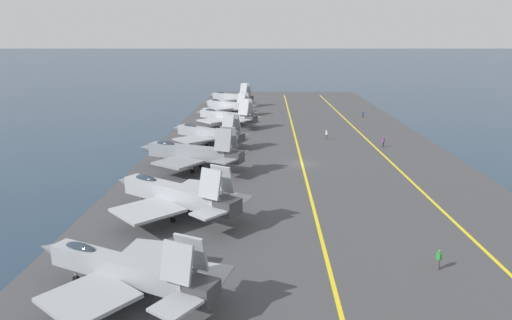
{
  "coord_description": "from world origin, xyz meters",
  "views": [
    {
      "loc": [
        -66.67,
        4.98,
        18.54
      ],
      "look_at": [
        -7.48,
        6.76,
        2.9
      ],
      "focal_mm": 32.0,
      "sensor_mm": 36.0,
      "label": 1
    }
  ],
  "objects_px": {
    "parked_jet_seventh": "(227,105)",
    "crew_blue_vest": "(363,113)",
    "crew_white_vest": "(326,134)",
    "crew_green_vest": "(439,259)",
    "parked_jet_fifth": "(207,133)",
    "crew_purple_vest": "(383,141)",
    "parked_jet_eighth": "(231,97)",
    "parked_jet_second": "(123,269)",
    "parked_jet_third": "(174,194)",
    "parked_jet_sixth": "(226,116)",
    "parked_jet_fourth": "(191,152)"
  },
  "relations": [
    {
      "from": "parked_jet_second",
      "to": "parked_jet_eighth",
      "type": "distance_m",
      "value": 100.49
    },
    {
      "from": "parked_jet_fourth",
      "to": "parked_jet_fifth",
      "type": "distance_m",
      "value": 16.02
    },
    {
      "from": "parked_jet_fourth",
      "to": "parked_jet_eighth",
      "type": "xyz_separation_m",
      "value": [
        67.1,
        -0.14,
        -0.21
      ]
    },
    {
      "from": "parked_jet_fifth",
      "to": "parked_jet_seventh",
      "type": "distance_m",
      "value": 35.83
    },
    {
      "from": "parked_jet_second",
      "to": "crew_purple_vest",
      "type": "bearing_deg",
      "value": -31.66
    },
    {
      "from": "crew_white_vest",
      "to": "crew_blue_vest",
      "type": "xyz_separation_m",
      "value": [
        25.17,
        -11.81,
        0.01
      ]
    },
    {
      "from": "parked_jet_sixth",
      "to": "crew_green_vest",
      "type": "relative_size",
      "value": 9.14
    },
    {
      "from": "parked_jet_seventh",
      "to": "crew_blue_vest",
      "type": "distance_m",
      "value": 33.53
    },
    {
      "from": "crew_purple_vest",
      "to": "crew_green_vest",
      "type": "bearing_deg",
      "value": 172.16
    },
    {
      "from": "parked_jet_third",
      "to": "crew_green_vest",
      "type": "xyz_separation_m",
      "value": [
        -10.76,
        -23.77,
        -1.59
      ]
    },
    {
      "from": "parked_jet_fifth",
      "to": "parked_jet_sixth",
      "type": "distance_m",
      "value": 18.8
    },
    {
      "from": "parked_jet_fifth",
      "to": "crew_purple_vest",
      "type": "xyz_separation_m",
      "value": [
        -0.29,
        -30.88,
        -1.26
      ]
    },
    {
      "from": "parked_jet_fourth",
      "to": "crew_white_vest",
      "type": "height_order",
      "value": "parked_jet_fourth"
    },
    {
      "from": "parked_jet_fifth",
      "to": "parked_jet_third",
      "type": "bearing_deg",
      "value": -178.25
    },
    {
      "from": "crew_purple_vest",
      "to": "parked_jet_fifth",
      "type": "bearing_deg",
      "value": 89.47
    },
    {
      "from": "crew_white_vest",
      "to": "crew_blue_vest",
      "type": "relative_size",
      "value": 0.99
    },
    {
      "from": "parked_jet_seventh",
      "to": "crew_white_vest",
      "type": "relative_size",
      "value": 8.63
    },
    {
      "from": "parked_jet_seventh",
      "to": "crew_white_vest",
      "type": "distance_m",
      "value": 36.71
    },
    {
      "from": "parked_jet_fifth",
      "to": "crew_blue_vest",
      "type": "bearing_deg",
      "value": -47.07
    },
    {
      "from": "parked_jet_seventh",
      "to": "crew_green_vest",
      "type": "distance_m",
      "value": 83.92
    },
    {
      "from": "crew_white_vest",
      "to": "crew_green_vest",
      "type": "bearing_deg",
      "value": -176.48
    },
    {
      "from": "parked_jet_third",
      "to": "parked_jet_seventh",
      "type": "xyz_separation_m",
      "value": [
        69.51,
        0.7,
        -0.36
      ]
    },
    {
      "from": "parked_jet_second",
      "to": "crew_green_vest",
      "type": "height_order",
      "value": "parked_jet_second"
    },
    {
      "from": "parked_jet_fifth",
      "to": "parked_jet_second",
      "type": "bearing_deg",
      "value": -179.32
    },
    {
      "from": "parked_jet_seventh",
      "to": "parked_jet_third",
      "type": "bearing_deg",
      "value": -179.43
    },
    {
      "from": "parked_jet_third",
      "to": "parked_jet_eighth",
      "type": "height_order",
      "value": "parked_jet_eighth"
    },
    {
      "from": "parked_jet_sixth",
      "to": "crew_blue_vest",
      "type": "xyz_separation_m",
      "value": [
        12.43,
        -32.02,
        -1.3
      ]
    },
    {
      "from": "parked_jet_eighth",
      "to": "parked_jet_third",
      "type": "bearing_deg",
      "value": -179.25
    },
    {
      "from": "crew_white_vest",
      "to": "parked_jet_eighth",
      "type": "bearing_deg",
      "value": 25.79
    },
    {
      "from": "parked_jet_second",
      "to": "crew_purple_vest",
      "type": "height_order",
      "value": "parked_jet_second"
    },
    {
      "from": "parked_jet_third",
      "to": "parked_jet_sixth",
      "type": "xyz_separation_m",
      "value": [
        52.43,
        -0.46,
        -0.29
      ]
    },
    {
      "from": "parked_jet_second",
      "to": "parked_jet_fourth",
      "type": "height_order",
      "value": "parked_jet_fourth"
    },
    {
      "from": "parked_jet_fourth",
      "to": "parked_jet_seventh",
      "type": "relative_size",
      "value": 1.12
    },
    {
      "from": "parked_jet_second",
      "to": "parked_jet_third",
      "type": "distance_m",
      "value": 15.73
    },
    {
      "from": "parked_jet_seventh",
      "to": "crew_blue_vest",
      "type": "relative_size",
      "value": 8.52
    },
    {
      "from": "parked_jet_seventh",
      "to": "crew_green_vest",
      "type": "height_order",
      "value": "parked_jet_seventh"
    },
    {
      "from": "parked_jet_third",
      "to": "parked_jet_sixth",
      "type": "distance_m",
      "value": 52.43
    },
    {
      "from": "crew_green_vest",
      "to": "parked_jet_sixth",
      "type": "bearing_deg",
      "value": 20.25
    },
    {
      "from": "parked_jet_fourth",
      "to": "crew_white_vest",
      "type": "distance_m",
      "value": 31.12
    },
    {
      "from": "parked_jet_seventh",
      "to": "crew_blue_vest",
      "type": "xyz_separation_m",
      "value": [
        -4.65,
        -33.18,
        -1.23
      ]
    },
    {
      "from": "parked_jet_third",
      "to": "crew_blue_vest",
      "type": "height_order",
      "value": "parked_jet_third"
    },
    {
      "from": "parked_jet_second",
      "to": "parked_jet_fourth",
      "type": "bearing_deg",
      "value": 1.39
    },
    {
      "from": "parked_jet_third",
      "to": "crew_blue_vest",
      "type": "bearing_deg",
      "value": -26.6
    },
    {
      "from": "parked_jet_second",
      "to": "crew_green_vest",
      "type": "relative_size",
      "value": 9.16
    },
    {
      "from": "parked_jet_third",
      "to": "parked_jet_fourth",
      "type": "relative_size",
      "value": 0.98
    },
    {
      "from": "parked_jet_eighth",
      "to": "crew_purple_vest",
      "type": "distance_m",
      "value": 60.0
    },
    {
      "from": "parked_jet_fifth",
      "to": "crew_white_vest",
      "type": "height_order",
      "value": "parked_jet_fifth"
    },
    {
      "from": "crew_green_vest",
      "to": "crew_purple_vest",
      "type": "bearing_deg",
      "value": -7.84
    },
    {
      "from": "crew_green_vest",
      "to": "crew_blue_vest",
      "type": "xyz_separation_m",
      "value": [
        75.61,
        -8.71,
        -0.0
      ]
    },
    {
      "from": "parked_jet_sixth",
      "to": "parked_jet_second",
      "type": "bearing_deg",
      "value": 179.25
    }
  ]
}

